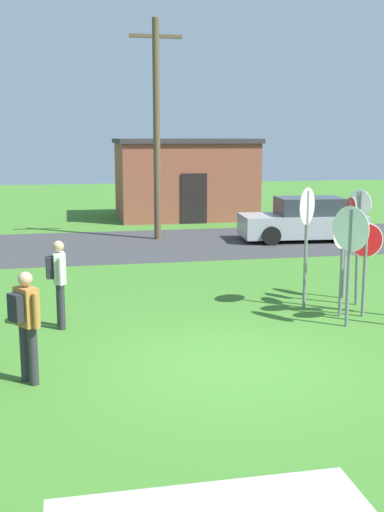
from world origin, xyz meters
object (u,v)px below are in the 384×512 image
stop_sign_low_front (345,239)px  stop_sign_leaning_right (366,254)px  stop_sign_center_cluster (306,226)px  person_in_dark_shirt (26,319)px  person_in_blue (58,278)px  utility_pole (157,127)px  stop_sign_far_back (342,250)px  stop_sign_leaning_left (358,229)px  parked_car_on_street (304,221)px  stop_sign_tallest (350,236)px  stop_sign_rear_left (350,244)px

stop_sign_low_front → stop_sign_leaning_right: stop_sign_low_front is taller
stop_sign_center_cluster → person_in_dark_shirt: size_ratio=1.52×
person_in_blue → stop_sign_leaning_right: bearing=-4.0°
utility_pole → stop_sign_low_front: bearing=-72.2°
utility_pole → stop_sign_far_back: 10.97m
utility_pole → stop_sign_leaning_left: bearing=-73.2°
stop_sign_far_back → stop_sign_low_front: stop_sign_far_back is taller
utility_pole → stop_sign_low_front: size_ratio=3.78×
parked_car_on_street → person_in_dark_shirt: person_in_dark_shirt is taller
stop_sign_low_front → stop_sign_leaning_left: size_ratio=0.79×
stop_sign_tallest → person_in_blue: size_ratio=1.42×
stop_sign_far_back → person_in_dark_shirt: 6.49m
stop_sign_tallest → person_in_blue: 5.96m
stop_sign_tallest → person_in_dark_shirt: (-6.37, -2.80, -0.60)m
stop_sign_far_back → stop_sign_leaning_right: bearing=-13.6°
parked_car_on_street → person_in_blue: (-8.37, -8.86, 0.29)m
stop_sign_far_back → stop_sign_low_front: 1.51m
stop_sign_low_front → stop_sign_center_cluster: stop_sign_center_cluster is taller
person_in_dark_shirt → stop_sign_far_back: bearing=21.6°
stop_sign_rear_left → stop_sign_leaning_right: (0.61, 0.57, -0.31)m
utility_pole → stop_sign_far_back: utility_pole is taller
utility_pole → person_in_blue: bearing=-108.3°
stop_sign_rear_left → person_in_dark_shirt: 6.14m
stop_sign_center_cluster → person_in_blue: bearing=-174.9°
stop_sign_leaning_left → stop_sign_tallest: bearing=-136.1°
stop_sign_leaning_left → stop_sign_tallest: (-0.35, -0.33, -0.08)m
stop_sign_low_front → person_in_blue: size_ratio=1.18×
stop_sign_center_cluster → utility_pole: bearing=100.3°
stop_sign_leaning_right → stop_sign_rear_left: bearing=-137.2°
stop_sign_leaning_left → stop_sign_center_cluster: size_ratio=0.98×
stop_sign_far_back → utility_pole: bearing=102.1°
parked_car_on_street → person_in_dark_shirt: (-8.81, -11.57, 0.29)m
parked_car_on_street → stop_sign_tallest: 9.14m
stop_sign_rear_left → stop_sign_leaning_left: (0.86, 1.42, 0.05)m
stop_sign_rear_left → stop_sign_tallest: (0.51, 1.09, -0.03)m
stop_sign_low_front → stop_sign_center_cluster: size_ratio=0.78×
utility_pole → stop_sign_center_cluster: bearing=-79.7°
utility_pole → person_in_dark_shirt: utility_pole is taller
stop_sign_low_front → person_in_blue: 6.37m
stop_sign_rear_left → person_in_dark_shirt: size_ratio=1.38×
stop_sign_low_front → stop_sign_tallest: (-0.34, -0.94, 0.23)m
utility_pole → person_in_dark_shirt: size_ratio=4.46×
stop_sign_center_cluster → person_in_blue: stop_sign_center_cluster is taller
stop_sign_center_cluster → person_in_blue: 5.19m
stop_sign_leaning_right → stop_sign_low_front: bearing=80.8°
parked_car_on_street → stop_sign_leaning_right: (-2.33, -9.29, 0.61)m
stop_sign_low_front → stop_sign_leaning_right: bearing=-99.2°
stop_sign_center_cluster → stop_sign_leaning_left: bearing=-1.3°
stop_sign_rear_left → stop_sign_tallest: stop_sign_tallest is taller
stop_sign_low_front → stop_sign_center_cluster: bearing=-153.6°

